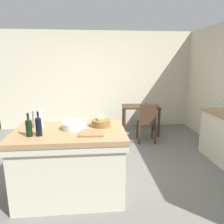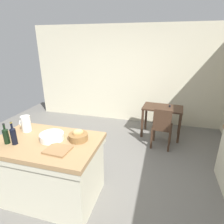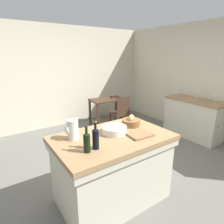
{
  "view_description": "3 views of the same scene",
  "coord_description": "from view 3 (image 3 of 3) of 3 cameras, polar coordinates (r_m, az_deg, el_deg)",
  "views": [
    {
      "loc": [
        -0.15,
        -3.21,
        1.76
      ],
      "look_at": [
        0.19,
        0.33,
        0.93
      ],
      "focal_mm": 33.57,
      "sensor_mm": 36.0,
      "label": 1
    },
    {
      "loc": [
        0.99,
        -2.49,
        2.16
      ],
      "look_at": [
        0.17,
        0.51,
        0.99
      ],
      "focal_mm": 30.0,
      "sensor_mm": 36.0,
      "label": 2
    },
    {
      "loc": [
        -1.68,
        -2.37,
        1.88
      ],
      "look_at": [
        0.17,
        0.32,
        0.89
      ],
      "focal_mm": 30.49,
      "sensor_mm": 36.0,
      "label": 3
    }
  ],
  "objects": [
    {
      "name": "ground_plane",
      "position": [
        3.45,
        0.72,
        -16.05
      ],
      "size": [
        6.76,
        6.76,
        0.0
      ],
      "primitive_type": "plane",
      "color": "#66635E"
    },
    {
      "name": "wall_back",
      "position": [
        5.27,
        -15.98,
        9.95
      ],
      "size": [
        5.32,
        0.12,
        2.6
      ],
      "primitive_type": "cube",
      "color": "beige",
      "rests_on": "ground"
    },
    {
      "name": "wall_right",
      "position": [
        4.92,
        26.67,
        8.37
      ],
      "size": [
        0.12,
        5.2,
        2.6
      ],
      "primitive_type": "cube",
      "color": "beige",
      "rests_on": "ground"
    },
    {
      "name": "island_table",
      "position": [
        2.56,
        0.13,
        -15.87
      ],
      "size": [
        1.43,
        0.91,
        0.92
      ],
      "color": "#99754C",
      "rests_on": "ground"
    },
    {
      "name": "side_cabinet",
      "position": [
        4.82,
        23.06,
        -1.74
      ],
      "size": [
        0.52,
        1.32,
        0.9
      ],
      "color": "#99754C",
      "rests_on": "ground"
    },
    {
      "name": "writing_desk",
      "position": [
        5.14,
        -1.38,
        2.64
      ],
      "size": [
        0.94,
        0.63,
        0.78
      ],
      "color": "#3D281C",
      "rests_on": "ground"
    },
    {
      "name": "wooden_chair",
      "position": [
        4.73,
        2.63,
        -0.18
      ],
      "size": [
        0.44,
        0.44,
        0.9
      ],
      "color": "#3D281C",
      "rests_on": "ground"
    },
    {
      "name": "pitcher",
      "position": [
        2.27,
        -11.71,
        -5.13
      ],
      "size": [
        0.17,
        0.13,
        0.28
      ],
      "color": "silver",
      "rests_on": "island_table"
    },
    {
      "name": "wash_bowl",
      "position": [
        2.41,
        0.68,
        -5.36
      ],
      "size": [
        0.32,
        0.32,
        0.09
      ],
      "primitive_type": "cylinder",
      "color": "silver",
      "rests_on": "island_table"
    },
    {
      "name": "bread_basket",
      "position": [
        2.67,
        5.76,
        -2.95
      ],
      "size": [
        0.25,
        0.25,
        0.16
      ],
      "color": "brown",
      "rests_on": "island_table"
    },
    {
      "name": "cutting_board",
      "position": [
        2.39,
        8.18,
        -6.59
      ],
      "size": [
        0.31,
        0.27,
        0.02
      ],
      "primitive_type": "cube",
      "rotation": [
        0.0,
        0.0,
        -0.06
      ],
      "color": "olive",
      "rests_on": "island_table"
    },
    {
      "name": "wine_bottle_dark",
      "position": [
        2.01,
        -4.93,
        -7.7
      ],
      "size": [
        0.07,
        0.07,
        0.31
      ],
      "color": "black",
      "rests_on": "island_table"
    },
    {
      "name": "wine_bottle_amber",
      "position": [
        1.96,
        -7.56,
        -8.83
      ],
      "size": [
        0.07,
        0.07,
        0.28
      ],
      "color": "black",
      "rests_on": "island_table"
    },
    {
      "name": "wine_glass_far_left",
      "position": [
        4.46,
        28.54,
        3.75
      ],
      "size": [
        0.07,
        0.07,
        0.19
      ],
      "color": "white",
      "rests_on": "side_cabinet"
    },
    {
      "name": "wine_glass_left",
      "position": [
        4.72,
        24.11,
        4.78
      ],
      "size": [
        0.07,
        0.07,
        0.16
      ],
      "color": "white",
      "rests_on": "side_cabinet"
    },
    {
      "name": "wine_glass_middle",
      "position": [
        4.95,
        19.26,
        5.84
      ],
      "size": [
        0.07,
        0.07,
        0.17
      ],
      "color": "white",
      "rests_on": "side_cabinet"
    }
  ]
}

